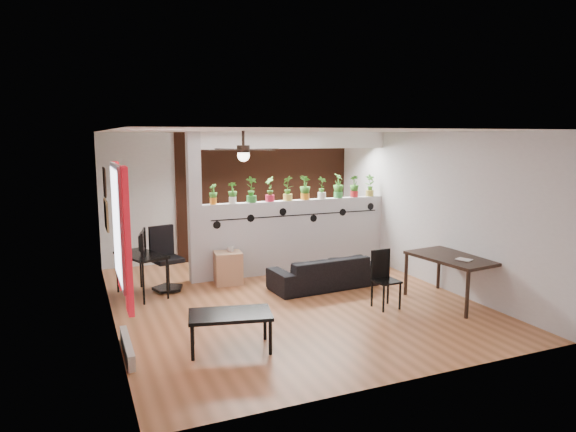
% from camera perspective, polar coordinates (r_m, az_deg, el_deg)
% --- Properties ---
extents(room_shell, '(6.30, 7.10, 2.90)m').
position_cam_1_polar(room_shell, '(7.85, 0.01, -0.11)').
color(room_shell, '#955630').
rests_on(room_shell, ground).
extents(partition_wall, '(3.60, 0.18, 1.35)m').
position_cam_1_polar(partition_wall, '(9.63, 0.93, -2.20)').
color(partition_wall, '#BCBCC1').
rests_on(partition_wall, ground).
extents(ceiling_header, '(3.60, 0.18, 0.30)m').
position_cam_1_polar(ceiling_header, '(9.45, 0.96, 8.42)').
color(ceiling_header, white).
rests_on(ceiling_header, room_shell).
extents(pier_column, '(0.22, 0.20, 2.60)m').
position_cam_1_polar(pier_column, '(8.94, -10.34, 0.85)').
color(pier_column, '#BCBCC1').
rests_on(pier_column, ground).
extents(brick_panel, '(3.90, 0.05, 2.60)m').
position_cam_1_polar(brick_panel, '(10.88, -2.18, 2.41)').
color(brick_panel, '#99492C').
rests_on(brick_panel, ground).
extents(vine_decal, '(3.31, 0.01, 0.30)m').
position_cam_1_polar(vine_decal, '(9.47, 1.17, 0.10)').
color(vine_decal, black).
rests_on(vine_decal, partition_wall).
extents(window_assembly, '(0.09, 1.30, 1.55)m').
position_cam_1_polar(window_assembly, '(6.05, -18.20, -1.26)').
color(window_assembly, white).
rests_on(window_assembly, room_shell).
extents(baseboard_heater, '(0.08, 1.00, 0.18)m').
position_cam_1_polar(baseboard_heater, '(6.45, -17.42, -13.76)').
color(baseboard_heater, beige).
rests_on(baseboard_heater, ground).
extents(corkboard, '(0.03, 0.60, 0.45)m').
position_cam_1_polar(corkboard, '(8.19, -19.54, 0.11)').
color(corkboard, olive).
rests_on(corkboard, room_shell).
extents(framed_art, '(0.03, 0.34, 0.44)m').
position_cam_1_polar(framed_art, '(8.09, -19.72, 3.56)').
color(framed_art, '#8C7259').
rests_on(framed_art, room_shell).
extents(ceiling_fan, '(1.19, 1.19, 0.43)m').
position_cam_1_polar(ceiling_fan, '(7.20, -4.98, 7.16)').
color(ceiling_fan, black).
rests_on(ceiling_fan, room_shell).
extents(potted_plant_0, '(0.20, 0.21, 0.36)m').
position_cam_1_polar(potted_plant_0, '(8.98, -8.33, 2.49)').
color(potted_plant_0, orange).
rests_on(potted_plant_0, partition_wall).
extents(potted_plant_1, '(0.20, 0.17, 0.38)m').
position_cam_1_polar(potted_plant_1, '(9.08, -6.18, 2.67)').
color(potted_plant_1, white).
rests_on(potted_plant_1, partition_wall).
extents(potted_plant_2, '(0.32, 0.32, 0.48)m').
position_cam_1_polar(potted_plant_2, '(9.18, -4.08, 3.08)').
color(potted_plant_2, '#328A36').
rests_on(potted_plant_2, partition_wall).
extents(potted_plant_3, '(0.22, 0.26, 0.45)m').
position_cam_1_polar(potted_plant_3, '(9.30, -2.03, 3.10)').
color(potted_plant_3, red).
rests_on(potted_plant_3, partition_wall).
extents(potted_plant_4, '(0.29, 0.25, 0.46)m').
position_cam_1_polar(potted_plant_4, '(9.43, -0.03, 3.21)').
color(potted_plant_4, '#E6CD51').
rests_on(potted_plant_4, partition_wall).
extents(potted_plant_5, '(0.29, 0.30, 0.45)m').
position_cam_1_polar(potted_plant_5, '(9.57, 1.91, 3.26)').
color(potted_plant_5, orange).
rests_on(potted_plant_5, partition_wall).
extents(potted_plant_6, '(0.26, 0.28, 0.43)m').
position_cam_1_polar(potted_plant_6, '(9.72, 3.79, 3.26)').
color(potted_plant_6, white).
rests_on(potted_plant_6, partition_wall).
extents(potted_plant_7, '(0.30, 0.31, 0.46)m').
position_cam_1_polar(potted_plant_7, '(9.88, 5.62, 3.43)').
color(potted_plant_7, green).
rests_on(potted_plant_7, partition_wall).
extents(potted_plant_8, '(0.22, 0.18, 0.42)m').
position_cam_1_polar(potted_plant_8, '(10.05, 7.38, 3.38)').
color(potted_plant_8, red).
rests_on(potted_plant_8, partition_wall).
extents(potted_plant_9, '(0.25, 0.21, 0.44)m').
position_cam_1_polar(potted_plant_9, '(10.23, 9.08, 3.47)').
color(potted_plant_9, gold).
rests_on(potted_plant_9, partition_wall).
extents(sofa, '(1.77, 0.80, 0.51)m').
position_cam_1_polar(sofa, '(8.70, 3.98, -6.28)').
color(sofa, black).
rests_on(sofa, ground).
extents(cube_shelf, '(0.50, 0.46, 0.56)m').
position_cam_1_polar(cube_shelf, '(8.93, -6.67, -5.75)').
color(cube_shelf, '#AD7D5B').
rests_on(cube_shelf, ground).
extents(cup, '(0.13, 0.13, 0.10)m').
position_cam_1_polar(cup, '(8.87, -6.39, -3.67)').
color(cup, gray).
rests_on(cup, cube_shelf).
extents(computer_desk, '(0.80, 1.05, 0.68)m').
position_cam_1_polar(computer_desk, '(8.48, -16.01, -4.50)').
color(computer_desk, black).
rests_on(computer_desk, ground).
extents(monitor, '(0.35, 0.13, 0.19)m').
position_cam_1_polar(monitor, '(8.59, -16.17, -3.23)').
color(monitor, black).
rests_on(monitor, computer_desk).
extents(office_chair, '(0.54, 0.55, 1.04)m').
position_cam_1_polar(office_chair, '(8.72, -13.44, -5.07)').
color(office_chair, black).
rests_on(office_chair, ground).
extents(dining_table, '(0.95, 1.40, 0.72)m').
position_cam_1_polar(dining_table, '(8.22, 17.83, -4.80)').
color(dining_table, black).
rests_on(dining_table, ground).
extents(book, '(0.22, 0.25, 0.02)m').
position_cam_1_polar(book, '(7.92, 18.72, -4.71)').
color(book, gray).
rests_on(book, dining_table).
extents(folding_chair, '(0.36, 0.36, 0.86)m').
position_cam_1_polar(folding_chair, '(7.79, 10.53, -6.30)').
color(folding_chair, black).
rests_on(folding_chair, ground).
extents(coffee_table, '(1.07, 0.74, 0.45)m').
position_cam_1_polar(coffee_table, '(6.23, -6.44, -11.08)').
color(coffee_table, black).
rests_on(coffee_table, ground).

